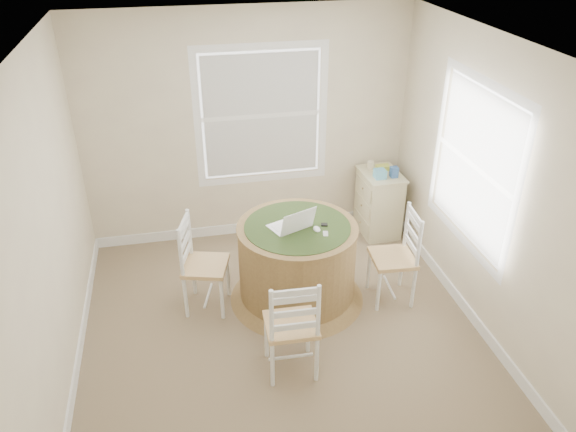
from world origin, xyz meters
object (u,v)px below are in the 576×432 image
object	(u,v)px
chair_left	(206,265)
laptop	(291,225)
round_table	(297,260)
chair_near	(291,324)
chair_right	(393,258)
corner_chest	(379,203)

from	to	relation	value
chair_left	laptop	distance (m)	0.90
round_table	laptop	size ratio (longest dim) A/B	2.94
chair_left	chair_near	xyz separation A→B (m)	(0.61, -0.99, 0.00)
chair_right	laptop	size ratio (longest dim) A/B	2.10
chair_near	corner_chest	size ratio (longest dim) A/B	1.24
chair_right	laptop	bearing A→B (deg)	-96.26
laptop	corner_chest	world-z (taller)	laptop
chair_left	chair_right	distance (m)	1.80
round_table	chair_right	size ratio (longest dim) A/B	1.40
chair_left	corner_chest	xyz separation A→B (m)	(2.10, 1.01, -0.09)
round_table	chair_left	xyz separation A→B (m)	(-0.88, 0.05, 0.03)
round_table	laptop	distance (m)	0.41
chair_near	laptop	size ratio (longest dim) A/B	2.10
chair_right	laptop	distance (m)	1.06
chair_left	chair_right	xyz separation A→B (m)	(1.78, -0.24, 0.00)
chair_near	chair_right	world-z (taller)	same
chair_right	laptop	world-z (taller)	laptop
chair_near	laptop	xyz separation A→B (m)	(0.20, 0.93, 0.38)
chair_near	chair_right	xyz separation A→B (m)	(1.17, 0.75, 0.00)
chair_right	corner_chest	distance (m)	1.30
chair_left	laptop	xyz separation A→B (m)	(0.82, -0.07, 0.38)
round_table	laptop	bearing A→B (deg)	-150.92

